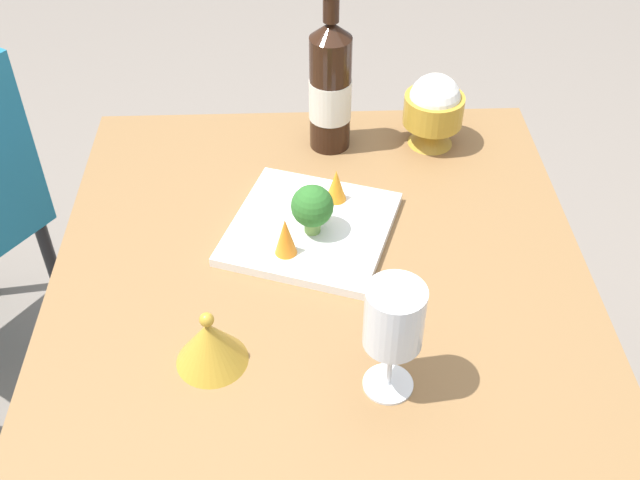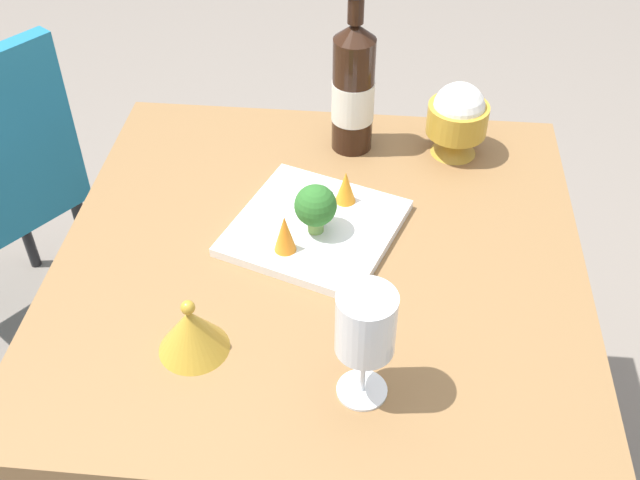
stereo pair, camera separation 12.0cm
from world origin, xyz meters
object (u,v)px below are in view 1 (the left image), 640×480
object	(u,v)px
wine_glass	(394,320)
carrot_garnish_right	(336,185)
rice_bowl_lid	(210,342)
carrot_garnish_left	(285,236)
wine_bottle	(330,86)
rice_bowl	(434,109)
broccoli_floret	(312,207)
serving_plate	(310,228)

from	to	relation	value
wine_glass	carrot_garnish_right	world-z (taller)	wine_glass
carrot_garnish_right	wine_glass	bearing A→B (deg)	-172.53
rice_bowl_lid	carrot_garnish_left	xyz separation A→B (m)	(0.20, -0.10, 0.01)
wine_bottle	rice_bowl_lid	xyz separation A→B (m)	(-0.51, 0.19, -0.09)
rice_bowl	broccoli_floret	distance (m)	0.35
carrot_garnish_left	wine_bottle	bearing A→B (deg)	-14.80
rice_bowl	wine_glass	bearing A→B (deg)	166.20
wine_bottle	carrot_garnish_right	bearing A→B (deg)	-179.54
wine_bottle	rice_bowl	bearing A→B (deg)	-90.86
carrot_garnish_right	wine_bottle	bearing A→B (deg)	0.46
serving_plate	carrot_garnish_right	bearing A→B (deg)	-34.70
rice_bowl_lid	serving_plate	distance (m)	0.30
carrot_garnish_left	carrot_garnish_right	xyz separation A→B (m)	(0.13, -0.08, -0.00)
serving_plate	rice_bowl_lid	bearing A→B (deg)	151.56
wine_glass	broccoli_floret	xyz separation A→B (m)	(0.30, 0.09, -0.06)
wine_bottle	broccoli_floret	distance (m)	0.28
wine_bottle	carrot_garnish_right	xyz separation A→B (m)	(-0.19, -0.00, -0.08)
broccoli_floret	wine_glass	bearing A→B (deg)	-162.94
rice_bowl	rice_bowl_lid	bearing A→B (deg)	143.71
serving_plate	broccoli_floret	distance (m)	0.06
broccoli_floret	carrot_garnish_right	world-z (taller)	broccoli_floret
broccoli_floret	carrot_garnish_right	bearing A→B (deg)	-27.62
rice_bowl_lid	broccoli_floret	bearing A→B (deg)	-30.41
broccoli_floret	wine_bottle	bearing A→B (deg)	-8.67
rice_bowl	serving_plate	distance (m)	0.35
wine_glass	serving_plate	xyz separation A→B (m)	(0.31, 0.09, -0.12)
rice_bowl	serving_plate	world-z (taller)	rice_bowl
wine_bottle	carrot_garnish_right	world-z (taller)	wine_bottle
rice_bowl_lid	wine_glass	bearing A→B (deg)	-102.15
rice_bowl_lid	broccoli_floret	world-z (taller)	broccoli_floret
wine_glass	carrot_garnish_right	xyz separation A→B (m)	(0.38, 0.05, -0.08)
wine_glass	rice_bowl_lid	xyz separation A→B (m)	(0.05, 0.24, -0.09)
wine_bottle	serving_plate	world-z (taller)	wine_bottle
wine_bottle	rice_bowl_lid	distance (m)	0.55
wine_bottle	serving_plate	distance (m)	0.28
carrot_garnish_right	rice_bowl	bearing A→B (deg)	-45.76
rice_bowl	broccoli_floret	size ratio (longest dim) A/B	1.65
wine_bottle	wine_glass	bearing A→B (deg)	-174.82
wine_glass	carrot_garnish_left	world-z (taller)	wine_glass
serving_plate	broccoli_floret	world-z (taller)	broccoli_floret
wine_bottle	carrot_garnish_left	size ratio (longest dim) A/B	4.77
rice_bowl	carrot_garnish_left	size ratio (longest dim) A/B	2.13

